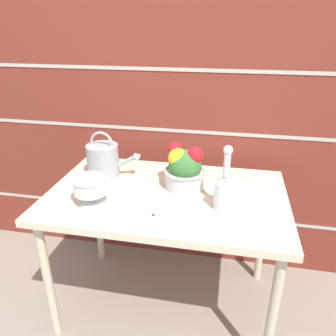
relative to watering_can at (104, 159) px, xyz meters
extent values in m
plane|color=gray|center=(0.38, -0.14, -0.83)|extent=(12.00, 12.00, 0.00)
cube|color=maroon|center=(0.38, 0.36, 0.27)|extent=(3.60, 0.08, 2.20)
cube|color=#B7B2A8|center=(0.38, 0.32, -0.49)|extent=(3.53, 0.00, 0.02)
cube|color=#B7B2A8|center=(0.38, 0.32, 0.09)|extent=(3.53, 0.00, 0.02)
cube|color=#B7B2A8|center=(0.38, 0.32, 0.45)|extent=(3.53, 0.00, 0.02)
cube|color=beige|center=(0.38, -0.14, -0.11)|extent=(1.19, 0.75, 0.04)
cylinder|color=beige|center=(-0.15, -0.46, -0.48)|extent=(0.04, 0.04, 0.70)
cylinder|color=beige|center=(0.92, -0.46, -0.48)|extent=(0.04, 0.04, 0.70)
cylinder|color=beige|center=(-0.15, 0.18, -0.48)|extent=(0.04, 0.04, 0.70)
cylinder|color=beige|center=(0.92, 0.18, -0.48)|extent=(0.04, 0.04, 0.70)
cylinder|color=#9EA3A8|center=(0.00, 0.00, 0.00)|extent=(0.17, 0.17, 0.18)
cylinder|color=#9EA3A8|center=(0.13, 0.00, 0.00)|extent=(0.14, 0.02, 0.09)
cone|color=#9EA3A8|center=(0.20, 0.00, 0.04)|extent=(0.05, 0.05, 0.06)
torus|color=#9EA3A8|center=(0.00, 0.00, 0.10)|extent=(0.13, 0.01, 0.13)
cylinder|color=silver|center=(0.06, -0.31, -0.09)|extent=(0.12, 0.12, 0.01)
cylinder|color=silver|center=(0.06, -0.31, -0.06)|extent=(0.04, 0.04, 0.05)
sphere|color=silver|center=(0.06, -0.31, -0.06)|extent=(0.05, 0.05, 0.05)
cylinder|color=silver|center=(0.06, -0.31, 0.00)|extent=(0.16, 0.16, 0.07)
torus|color=silver|center=(0.06, -0.31, 0.03)|extent=(0.17, 0.17, 0.01)
cylinder|color=#BCBCC1|center=(0.46, -0.06, -0.05)|extent=(0.20, 0.20, 0.09)
torus|color=#BCBCC1|center=(0.46, -0.06, 0.00)|extent=(0.21, 0.21, 0.01)
sphere|color=#387033|center=(0.46, -0.06, 0.03)|extent=(0.17, 0.17, 0.17)
sphere|color=yellow|center=(0.43, -0.07, 0.07)|extent=(0.10, 0.10, 0.10)
sphere|color=red|center=(0.41, -0.04, 0.10)|extent=(0.08, 0.08, 0.08)
sphere|color=red|center=(0.51, -0.07, 0.09)|extent=(0.08, 0.08, 0.08)
cylinder|color=silver|center=(0.67, -0.24, -0.03)|extent=(0.09, 0.09, 0.13)
cone|color=silver|center=(0.67, -0.24, 0.06)|extent=(0.09, 0.09, 0.03)
cylinder|color=silver|center=(0.67, -0.24, 0.13)|extent=(0.03, 0.03, 0.11)
sphere|color=silver|center=(0.67, -0.24, 0.20)|extent=(0.04, 0.04, 0.04)
sphere|color=red|center=(0.37, -0.36, -0.09)|extent=(0.01, 0.01, 0.01)
camera|label=1|loc=(0.67, -1.56, 0.70)|focal=35.00mm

